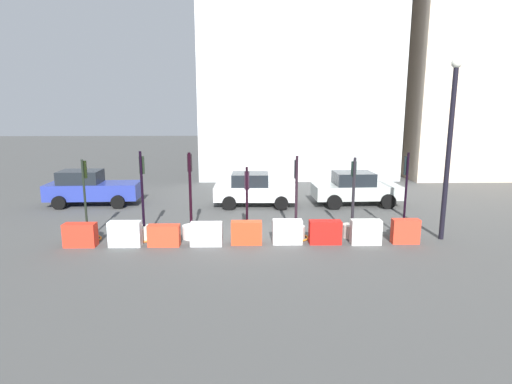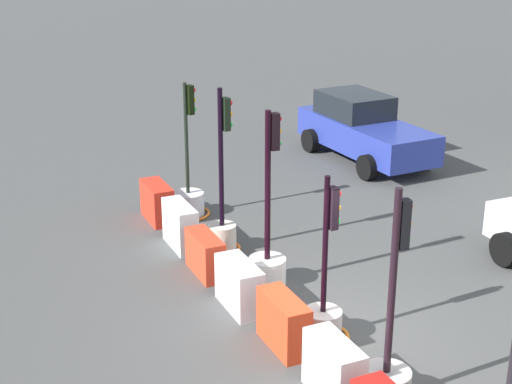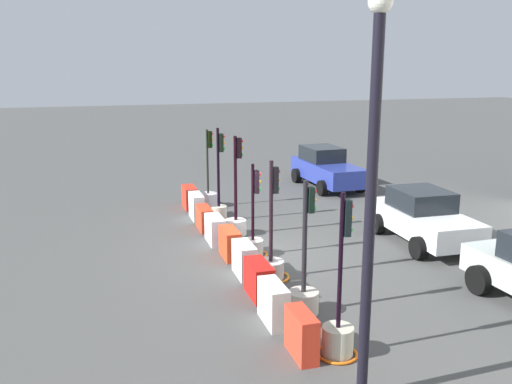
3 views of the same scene
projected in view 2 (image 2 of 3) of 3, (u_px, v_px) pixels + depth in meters
The scene contains 13 objects.
ground_plane at pixel (329, 335), 12.06m from camera, with size 120.00×120.00×0.00m, color #464745.
traffic_light_0 at pixel (188, 197), 16.85m from camera, with size 0.96×0.96×3.01m.
traffic_light_1 at pixel (222, 223), 14.98m from camera, with size 0.75×0.75×3.30m.
traffic_light_2 at pixel (268, 254), 13.58m from camera, with size 0.68×0.68×3.24m.
traffic_light_3 at pixel (323, 313), 11.83m from camera, with size 0.87×0.87×2.71m.
traffic_light_4 at pixel (387, 374), 10.26m from camera, with size 0.99×0.99×3.12m.
construction_barrier_0 at pixel (157, 202), 16.54m from camera, with size 1.12×0.47×0.84m.
construction_barrier_1 at pixel (180, 226), 15.17m from camera, with size 1.13×0.42×0.91m.
construction_barrier_2 at pixel (205, 255), 14.02m from camera, with size 1.12×0.42×0.77m.
construction_barrier_3 at pixel (239, 286), 12.76m from camera, with size 1.13×0.47×0.84m.
construction_barrier_4 at pixel (284, 323), 11.58m from camera, with size 1.10×0.44×0.84m.
construction_barrier_5 at pixel (334, 370), 10.33m from camera, with size 1.06×0.44×0.88m.
car_blue_estate at pixel (363, 129), 20.66m from camera, with size 4.56×2.17×1.76m.
Camera 2 is at (9.06, -5.58, 6.24)m, focal length 52.95 mm.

